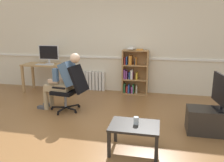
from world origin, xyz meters
The scene contains 14 objects.
ground_plane centered at (0.00, 0.00, 0.00)m, with size 18.00×18.00×0.00m, color brown.
back_wall centered at (0.00, 2.65, 1.35)m, with size 12.00×0.13×2.70m.
computer_desk centered at (-1.94, 2.15, 0.64)m, with size 1.23×0.57×0.76m.
imac_monitor centered at (-1.88, 2.23, 1.04)m, with size 0.56×0.14×0.49m.
keyboard centered at (-1.93, 2.01, 0.77)m, with size 0.41×0.12×0.02m, color silver.
computer_mouse centered at (-1.69, 2.03, 0.77)m, with size 0.06×0.10×0.03m, color white.
bookshelf centered at (0.38, 2.44, 0.57)m, with size 0.67×0.29×1.23m.
radiator centered at (-0.83, 2.54, 0.26)m, with size 0.81×0.08×0.52m.
office_chair centered at (-0.72, 0.88, 0.53)m, with size 0.81×0.62×0.98m.
person_seated centered at (-0.89, 0.90, 0.65)m, with size 1.00×0.44×1.22m.
tv_stand centered at (2.05, 0.43, 0.21)m, with size 1.04×0.43×0.42m.
tv_screen centered at (2.05, 0.43, 0.71)m, with size 0.24×0.83×0.56m.
coffee_table centered at (0.75, -0.41, 0.35)m, with size 0.68×0.50×0.40m.
drinking_glass centered at (0.76, -0.39, 0.46)m, with size 0.07×0.07×0.11m, color silver.
Camera 1 is at (1.06, -3.32, 1.72)m, focal length 36.26 mm.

